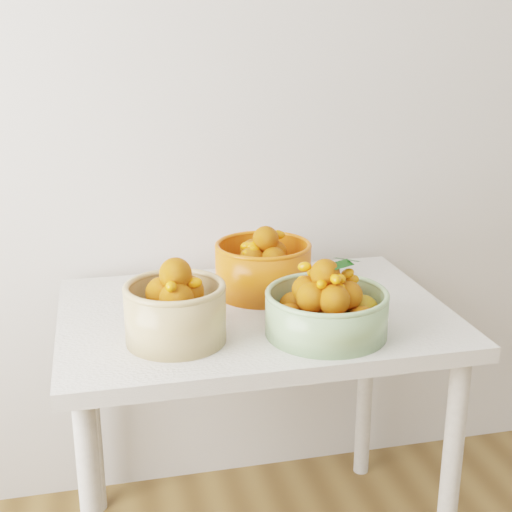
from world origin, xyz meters
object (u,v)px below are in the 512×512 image
(table, at_px, (255,344))
(bowl_green, at_px, (327,308))
(bowl_orange, at_px, (263,267))
(bowl_cream, at_px, (176,309))

(table, distance_m, bowl_green, 0.28)
(bowl_orange, bearing_deg, table, -112.91)
(bowl_cream, relative_size, bowl_orange, 0.93)
(bowl_green, bearing_deg, table, 125.72)
(bowl_green, bearing_deg, bowl_cream, 173.13)
(bowl_cream, relative_size, bowl_green, 0.85)
(bowl_cream, height_order, bowl_green, bowl_cream)
(bowl_cream, bearing_deg, table, 32.86)
(table, height_order, bowl_green, bowl_green)
(table, height_order, bowl_orange, bowl_orange)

